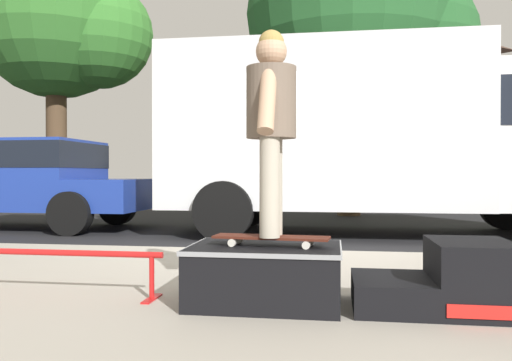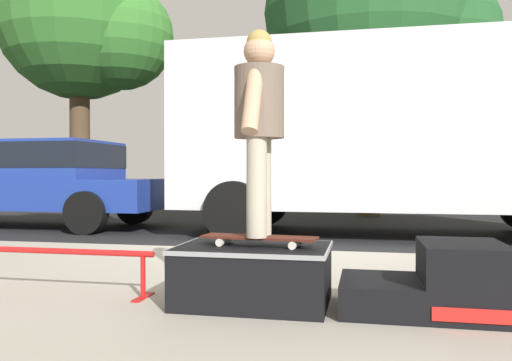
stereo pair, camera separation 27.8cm
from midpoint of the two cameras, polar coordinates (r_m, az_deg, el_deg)
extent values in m
plane|color=black|center=(6.66, 3.79, -7.94)|extent=(140.00, 140.00, 0.00)
cube|color=#A8A093|center=(3.75, -2.87, -13.83)|extent=(50.00, 5.00, 0.12)
cube|color=black|center=(3.58, 2.01, -10.30)|extent=(1.00, 0.71, 0.40)
cube|color=gray|center=(3.55, 2.02, -7.39)|extent=(1.02, 0.73, 0.03)
cube|color=black|center=(3.56, 15.66, -12.00)|extent=(0.50, 0.65, 0.20)
cube|color=black|center=(3.60, 23.80, -9.85)|extent=(0.50, 0.65, 0.45)
cube|color=red|center=(3.32, 24.99, -13.34)|extent=(0.44, 0.01, 0.08)
cylinder|color=red|center=(4.11, -19.88, -7.28)|extent=(1.63, 0.04, 0.04)
cylinder|color=red|center=(3.81, -10.24, -10.29)|extent=(0.04, 0.04, 0.31)
cube|color=red|center=(3.84, -10.23, -12.51)|extent=(0.06, 0.28, 0.01)
cube|color=#4C1E14|center=(3.51, 2.64, -6.25)|extent=(0.80, 0.27, 0.02)
cylinder|color=silver|center=(3.54, 6.94, -6.74)|extent=(0.05, 0.03, 0.05)
cylinder|color=silver|center=(3.37, 6.39, -7.13)|extent=(0.05, 0.03, 0.05)
cylinder|color=silver|center=(3.67, -0.80, -6.48)|extent=(0.05, 0.03, 0.05)
cylinder|color=silver|center=(3.50, -1.73, -6.83)|extent=(0.05, 0.03, 0.05)
cylinder|color=#B7AD99|center=(3.56, 2.86, -0.71)|extent=(0.13, 0.13, 0.66)
cylinder|color=#B7AD99|center=(3.40, 2.41, -0.78)|extent=(0.13, 0.13, 0.66)
cylinder|color=#726051|center=(3.51, 2.65, 8.54)|extent=(0.34, 0.34, 0.48)
cylinder|color=tan|center=(3.72, 3.17, 7.90)|extent=(0.10, 0.29, 0.45)
cylinder|color=tan|center=(3.31, 2.06, 8.80)|extent=(0.10, 0.29, 0.45)
sphere|color=tan|center=(3.58, 2.65, 13.99)|extent=(0.21, 0.21, 0.21)
sphere|color=tan|center=(3.59, 2.65, 14.88)|extent=(0.17, 0.17, 0.17)
cube|color=silver|center=(8.75, 9.37, 5.61)|extent=(5.00, 2.35, 2.60)
cylinder|color=black|center=(10.06, 1.68, -2.42)|extent=(0.90, 0.28, 0.90)
cylinder|color=black|center=(7.77, -1.40, -3.36)|extent=(0.90, 0.28, 0.90)
cube|color=#1E3899|center=(9.66, -12.78, -1.47)|extent=(1.10, 1.85, 0.55)
cube|color=#1E3899|center=(10.39, -20.57, 0.58)|extent=(2.00, 1.85, 1.25)
cube|color=black|center=(10.40, -20.58, 2.51)|extent=(2.02, 1.87, 0.45)
cylinder|color=black|center=(10.66, -12.47, -2.75)|extent=(0.72, 0.24, 0.72)
cylinder|color=black|center=(9.01, -17.33, -3.40)|extent=(0.72, 0.24, 0.72)
cylinder|color=brown|center=(12.70, 12.80, 3.33)|extent=(0.56, 0.56, 3.17)
sphere|color=#235628|center=(13.23, 12.84, 17.29)|extent=(4.96, 4.96, 4.96)
sphere|color=#235628|center=(13.16, 18.98, 14.56)|extent=(3.22, 3.22, 3.22)
cylinder|color=brown|center=(15.69, -18.29, 4.24)|extent=(0.56, 0.56, 3.95)
sphere|color=#387A2D|center=(16.28, -18.35, 16.50)|extent=(4.59, 4.59, 4.59)
sphere|color=#387A2D|center=(15.55, -14.17, 15.08)|extent=(2.99, 2.99, 2.99)
cube|color=beige|center=(22.52, 13.03, 5.80)|extent=(9.00, 7.50, 6.00)
cube|color=#B2ADA3|center=(18.43, 13.26, 1.94)|extent=(9.00, 0.50, 2.80)
pyramid|color=#473328|center=(23.27, 13.06, 16.16)|extent=(9.54, 7.95, 2.40)
camera|label=1|loc=(0.14, -88.38, 0.02)|focal=36.44mm
camera|label=2|loc=(0.14, 91.62, -0.02)|focal=36.44mm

